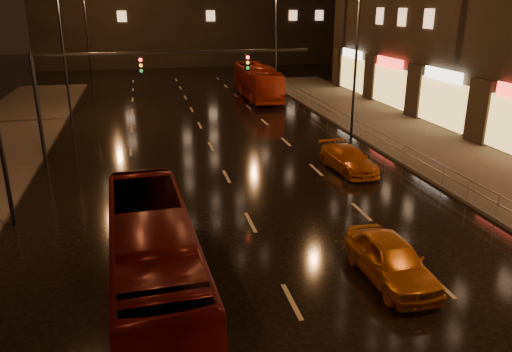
# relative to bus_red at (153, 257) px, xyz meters

# --- Properties ---
(ground) EXTENTS (140.00, 140.00, 0.00)m
(ground) POSITION_rel_bus_red_xyz_m (4.06, 14.91, -1.44)
(ground) COLOR black
(ground) RESTS_ON ground
(sidewalk_right) EXTENTS (7.00, 70.00, 0.15)m
(sidewalk_right) POSITION_rel_bus_red_xyz_m (17.56, 9.91, -1.36)
(sidewalk_right) COLOR #38332D
(sidewalk_right) RESTS_ON ground
(traffic_signal) EXTENTS (15.31, 0.32, 6.20)m
(traffic_signal) POSITION_rel_bus_red_xyz_m (-1.00, 14.91, 3.30)
(traffic_signal) COLOR black
(traffic_signal) RESTS_ON ground
(railing_right) EXTENTS (0.05, 56.00, 1.00)m
(railing_right) POSITION_rel_bus_red_xyz_m (14.26, 12.91, -0.54)
(railing_right) COLOR #99999E
(railing_right) RESTS_ON sidewalk_right
(bus_red) EXTENTS (2.91, 10.41, 2.87)m
(bus_red) POSITION_rel_bus_red_xyz_m (0.00, 0.00, 0.00)
(bus_red) COLOR #540D0C
(bus_red) RESTS_ON ground
(bus_curb) EXTENTS (2.75, 11.15, 3.10)m
(bus_curb) POSITION_rel_bus_red_xyz_m (10.84, 33.08, 0.11)
(bus_curb) COLOR #A62710
(bus_curb) RESTS_ON ground
(taxi_near) EXTENTS (1.83, 4.37, 1.48)m
(taxi_near) POSITION_rel_bus_red_xyz_m (7.58, -0.56, -0.70)
(taxi_near) COLOR #BD6511
(taxi_near) RESTS_ON ground
(taxi_far) EXTENTS (2.26, 4.61, 1.29)m
(taxi_far) POSITION_rel_bus_red_xyz_m (10.70, 10.40, -0.79)
(taxi_far) COLOR #C25C12
(taxi_far) RESTS_ON ground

